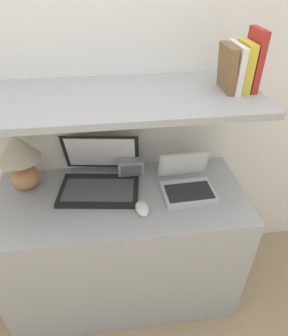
{
  "coord_description": "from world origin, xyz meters",
  "views": [
    {
      "loc": [
        -0.02,
        -0.83,
        1.73
      ],
      "look_at": [
        0.12,
        0.27,
        0.92
      ],
      "focal_mm": 32.0,
      "sensor_mm": 36.0,
      "label": 1
    }
  ],
  "objects_px": {
    "book_yellow": "(244,66)",
    "book_white": "(235,68)",
    "computer_mouse": "(142,209)",
    "book_red": "(254,60)",
    "laptop_large": "(100,178)",
    "book_brown": "(227,68)",
    "table_lamp": "(20,157)",
    "laptop_small": "(187,184)",
    "router_box": "(130,166)"
  },
  "relations": [
    {
      "from": "book_brown",
      "to": "router_box",
      "type": "bearing_deg",
      "value": 164.81
    },
    {
      "from": "book_white",
      "to": "book_brown",
      "type": "bearing_deg",
      "value": 180.0
    },
    {
      "from": "computer_mouse",
      "to": "laptop_large",
      "type": "bearing_deg",
      "value": 131.12
    },
    {
      "from": "laptop_small",
      "to": "computer_mouse",
      "type": "distance_m",
      "value": 0.27
    },
    {
      "from": "table_lamp",
      "to": "book_brown",
      "type": "height_order",
      "value": "book_brown"
    },
    {
      "from": "book_yellow",
      "to": "book_brown",
      "type": "distance_m",
      "value": 0.07
    },
    {
      "from": "laptop_large",
      "to": "book_brown",
      "type": "height_order",
      "value": "book_brown"
    },
    {
      "from": "laptop_small",
      "to": "book_yellow",
      "type": "bearing_deg",
      "value": 14.72
    },
    {
      "from": "book_red",
      "to": "book_brown",
      "type": "relative_size",
      "value": 1.3
    },
    {
      "from": "book_white",
      "to": "book_brown",
      "type": "relative_size",
      "value": 1.01
    },
    {
      "from": "table_lamp",
      "to": "laptop_small",
      "type": "distance_m",
      "value": 0.82
    },
    {
      "from": "laptop_small",
      "to": "book_yellow",
      "type": "height_order",
      "value": "book_yellow"
    },
    {
      "from": "book_yellow",
      "to": "book_white",
      "type": "height_order",
      "value": "book_yellow"
    },
    {
      "from": "laptop_small",
      "to": "book_yellow",
      "type": "xyz_separation_m",
      "value": [
        0.2,
        0.05,
        0.55
      ]
    },
    {
      "from": "laptop_large",
      "to": "book_brown",
      "type": "bearing_deg",
      "value": -3.35
    },
    {
      "from": "laptop_large",
      "to": "laptop_small",
      "type": "height_order",
      "value": "laptop_large"
    },
    {
      "from": "book_red",
      "to": "book_white",
      "type": "height_order",
      "value": "book_red"
    },
    {
      "from": "computer_mouse",
      "to": "book_brown",
      "type": "xyz_separation_m",
      "value": [
        0.37,
        0.18,
        0.57
      ]
    },
    {
      "from": "computer_mouse",
      "to": "router_box",
      "type": "bearing_deg",
      "value": 95.14
    },
    {
      "from": "table_lamp",
      "to": "laptop_small",
      "type": "relative_size",
      "value": 1.13
    },
    {
      "from": "book_red",
      "to": "book_yellow",
      "type": "relative_size",
      "value": 1.24
    },
    {
      "from": "router_box",
      "to": "book_brown",
      "type": "xyz_separation_m",
      "value": [
        0.4,
        -0.11,
        0.53
      ]
    },
    {
      "from": "laptop_large",
      "to": "laptop_small",
      "type": "distance_m",
      "value": 0.44
    },
    {
      "from": "book_yellow",
      "to": "book_red",
      "type": "bearing_deg",
      "value": 0.0
    },
    {
      "from": "book_red",
      "to": "book_brown",
      "type": "distance_m",
      "value": 0.11
    },
    {
      "from": "table_lamp",
      "to": "router_box",
      "type": "distance_m",
      "value": 0.54
    },
    {
      "from": "computer_mouse",
      "to": "book_brown",
      "type": "height_order",
      "value": "book_brown"
    },
    {
      "from": "table_lamp",
      "to": "router_box",
      "type": "height_order",
      "value": "table_lamp"
    },
    {
      "from": "book_yellow",
      "to": "book_brown",
      "type": "bearing_deg",
      "value": 180.0
    },
    {
      "from": "book_white",
      "to": "book_brown",
      "type": "distance_m",
      "value": 0.03
    },
    {
      "from": "router_box",
      "to": "book_red",
      "type": "height_order",
      "value": "book_red"
    },
    {
      "from": "laptop_large",
      "to": "laptop_small",
      "type": "xyz_separation_m",
      "value": [
        0.43,
        -0.09,
        -0.01
      ]
    },
    {
      "from": "laptop_large",
      "to": "book_red",
      "type": "height_order",
      "value": "book_red"
    },
    {
      "from": "laptop_large",
      "to": "computer_mouse",
      "type": "relative_size",
      "value": 4.0
    },
    {
      "from": "table_lamp",
      "to": "book_brown",
      "type": "relative_size",
      "value": 1.62
    },
    {
      "from": "laptop_small",
      "to": "book_brown",
      "type": "relative_size",
      "value": 1.44
    },
    {
      "from": "laptop_small",
      "to": "router_box",
      "type": "bearing_deg",
      "value": 148.77
    },
    {
      "from": "book_red",
      "to": "book_yellow",
      "type": "distance_m",
      "value": 0.04
    },
    {
      "from": "computer_mouse",
      "to": "book_red",
      "type": "height_order",
      "value": "book_red"
    },
    {
      "from": "book_red",
      "to": "book_white",
      "type": "relative_size",
      "value": 1.29
    },
    {
      "from": "computer_mouse",
      "to": "book_white",
      "type": "relative_size",
      "value": 0.57
    },
    {
      "from": "laptop_large",
      "to": "book_yellow",
      "type": "relative_size",
      "value": 2.22
    },
    {
      "from": "book_white",
      "to": "laptop_small",
      "type": "bearing_deg",
      "value": -162.06
    },
    {
      "from": "table_lamp",
      "to": "book_white",
      "type": "relative_size",
      "value": 1.6
    },
    {
      "from": "table_lamp",
      "to": "book_white",
      "type": "height_order",
      "value": "book_white"
    },
    {
      "from": "book_yellow",
      "to": "book_white",
      "type": "distance_m",
      "value": 0.04
    },
    {
      "from": "router_box",
      "to": "book_white",
      "type": "relative_size",
      "value": 0.71
    },
    {
      "from": "router_box",
      "to": "book_white",
      "type": "height_order",
      "value": "book_white"
    },
    {
      "from": "laptop_large",
      "to": "computer_mouse",
      "type": "height_order",
      "value": "laptop_large"
    },
    {
      "from": "laptop_large",
      "to": "book_yellow",
      "type": "height_order",
      "value": "book_yellow"
    }
  ]
}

